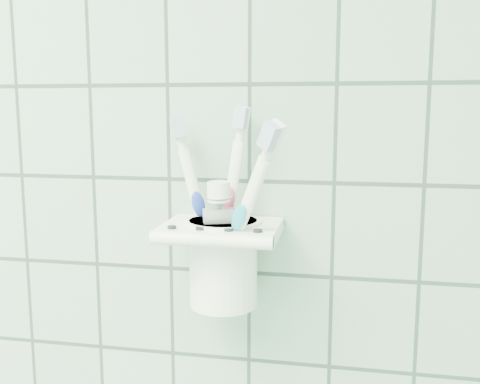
% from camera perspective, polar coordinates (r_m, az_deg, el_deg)
% --- Properties ---
extents(holder_bracket, '(0.12, 0.10, 0.04)m').
position_cam_1_polar(holder_bracket, '(0.58, -1.97, -4.20)').
color(holder_bracket, white).
rests_on(holder_bracket, wall_back).
extents(cup, '(0.08, 0.08, 0.10)m').
position_cam_1_polar(cup, '(0.59, -1.80, -7.15)').
color(cup, white).
rests_on(cup, holder_bracket).
extents(toothbrush_pink, '(0.06, 0.03, 0.20)m').
position_cam_1_polar(toothbrush_pink, '(0.59, -2.22, -1.29)').
color(toothbrush_pink, white).
rests_on(toothbrush_pink, cup).
extents(toothbrush_blue, '(0.04, 0.03, 0.21)m').
position_cam_1_polar(toothbrush_blue, '(0.59, -2.62, -0.91)').
color(toothbrush_blue, white).
rests_on(toothbrush_blue, cup).
extents(toothbrush_orange, '(0.09, 0.08, 0.22)m').
position_cam_1_polar(toothbrush_orange, '(0.58, -3.01, -0.35)').
color(toothbrush_orange, white).
rests_on(toothbrush_orange, cup).
extents(toothpaste_tube, '(0.04, 0.04, 0.13)m').
position_cam_1_polar(toothpaste_tube, '(0.57, -2.07, -4.35)').
color(toothpaste_tube, silver).
rests_on(toothpaste_tube, cup).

